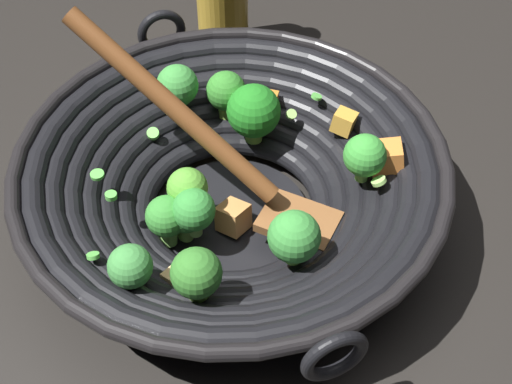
# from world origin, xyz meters

# --- Properties ---
(ground_plane) EXTENTS (4.00, 4.00, 0.00)m
(ground_plane) POSITION_xyz_m (0.00, 0.00, 0.00)
(ground_plane) COLOR black
(wok) EXTENTS (0.40, 0.40, 0.20)m
(wok) POSITION_xyz_m (-0.00, -0.00, 0.06)
(wok) COLOR black
(wok) RESTS_ON ground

